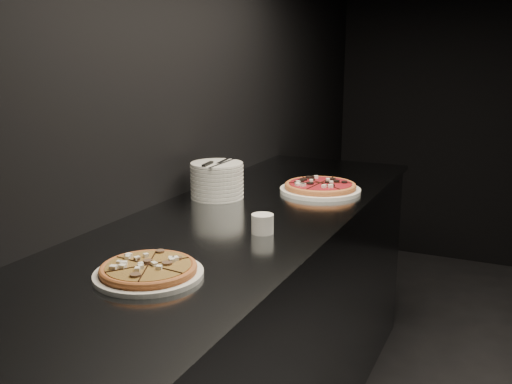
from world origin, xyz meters
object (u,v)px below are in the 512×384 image
at_px(pizza_tomato, 320,187).
at_px(plate_stack, 217,180).
at_px(counter, 241,332).
at_px(cutlery, 217,163).
at_px(pizza_mushroom, 149,270).
at_px(ramekin, 263,223).

bearing_deg(pizza_tomato, plate_stack, -143.44).
distance_m(counter, cutlery, 0.67).
bearing_deg(pizza_mushroom, ramekin, 75.95).
bearing_deg(pizza_mushroom, pizza_tomato, 84.54).
bearing_deg(plate_stack, counter, -44.72).
distance_m(pizza_mushroom, plate_stack, 0.86).
relative_size(counter, ramekin, 33.67).
xyz_separation_m(counter, cutlery, (-0.20, 0.19, 0.60)).
xyz_separation_m(plate_stack, cutlery, (0.01, -0.02, 0.07)).
relative_size(plate_stack, ramekin, 2.92).
bearing_deg(counter, pizza_tomato, 73.21).
xyz_separation_m(pizza_mushroom, pizza_tomato, (0.10, 1.09, 0.00)).
xyz_separation_m(counter, pizza_mushroom, (0.04, -0.62, 0.48)).
height_order(pizza_tomato, cutlery, cutlery).
height_order(cutlery, ramekin, cutlery).
distance_m(cutlery, ramekin, 0.51).
height_order(pizza_mushroom, pizza_tomato, pizza_tomato).
bearing_deg(pizza_tomato, cutlery, -141.09).
xyz_separation_m(counter, plate_stack, (-0.21, 0.21, 0.53)).
distance_m(pizza_mushroom, pizza_tomato, 1.09).
height_order(pizza_tomato, ramekin, ramekin).
xyz_separation_m(cutlery, ramekin, (0.36, -0.34, -0.11)).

